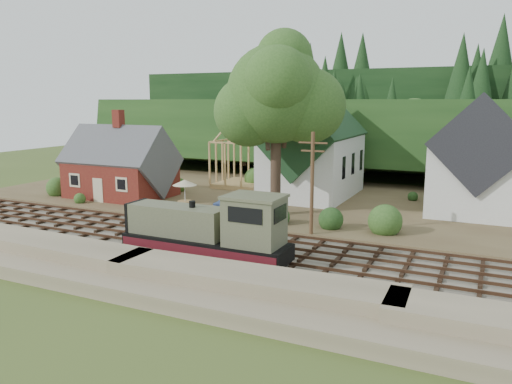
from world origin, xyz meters
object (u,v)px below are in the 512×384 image
at_px(locomotive, 211,232).
at_px(car_green, 104,190).
at_px(car_blue, 227,201).
at_px(car_red, 500,213).
at_px(patio_set, 185,184).

distance_m(locomotive, car_green, 25.04).
bearing_deg(locomotive, car_blue, 114.75).
xyz_separation_m(locomotive, car_green, (-21.05, 13.51, -1.17)).
bearing_deg(car_green, car_blue, -73.29).
bearing_deg(car_red, locomotive, 146.67).
bearing_deg(patio_set, car_red, 14.14).
relative_size(car_green, car_red, 0.80).
relative_size(locomotive, patio_set, 4.36).
bearing_deg(car_red, patio_set, 111.76).
height_order(car_blue, patio_set, patio_set).
relative_size(car_green, patio_set, 1.27).
bearing_deg(locomotive, car_green, 147.31).
xyz_separation_m(locomotive, patio_set, (-10.26, 12.60, 0.47)).
distance_m(car_green, patio_set, 10.95).
xyz_separation_m(locomotive, car_blue, (-6.40, 13.89, -1.14)).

